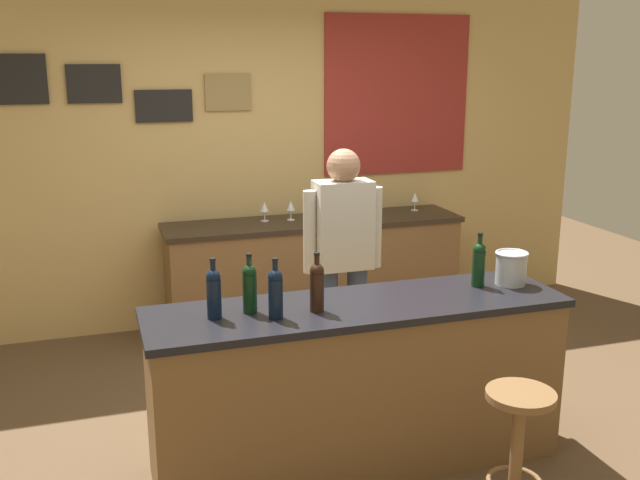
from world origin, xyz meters
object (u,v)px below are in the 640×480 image
(wine_bottle_d, at_px, (317,285))
(wine_glass_c, at_px, (312,206))
(wine_glass_d, at_px, (371,205))
(wine_glass_e, at_px, (415,198))
(wine_glass_b, at_px, (291,206))
(ice_bucket, at_px, (511,267))
(bartender, at_px, (343,256))
(wine_bottle_a, at_px, (214,292))
(wine_bottle_c, at_px, (276,292))
(wine_bottle_e, at_px, (479,263))
(wine_glass_a, at_px, (264,207))
(bar_stool, at_px, (518,435))
(wine_bottle_b, at_px, (250,287))

(wine_bottle_d, distance_m, wine_glass_c, 2.23)
(wine_glass_d, bearing_deg, wine_glass_e, 19.82)
(wine_glass_e, bearing_deg, wine_glass_b, -178.10)
(ice_bucket, xyz_separation_m, wine_glass_b, (-0.71, 2.06, -0.01))
(bartender, height_order, wine_bottle_a, bartender)
(wine_bottle_c, bearing_deg, wine_glass_e, 51.17)
(wine_bottle_e, height_order, ice_bucket, wine_bottle_e)
(wine_glass_c, bearing_deg, ice_bucket, -75.37)
(wine_bottle_c, bearing_deg, wine_glass_a, 77.78)
(wine_bottle_d, height_order, wine_glass_a, wine_bottle_d)
(bar_stool, xyz_separation_m, wine_bottle_c, (-0.98, 0.65, 0.60))
(bartender, relative_size, wine_glass_a, 10.45)
(wine_bottle_a, height_order, wine_bottle_d, same)
(ice_bucket, distance_m, wine_glass_d, 1.93)
(wine_glass_a, relative_size, wine_glass_e, 1.00)
(bartender, distance_m, bar_stool, 1.66)
(wine_bottle_b, relative_size, ice_bucket, 1.63)
(wine_bottle_c, bearing_deg, wine_glass_d, 57.17)
(bar_stool, xyz_separation_m, wine_glass_a, (-0.50, 2.86, 0.55))
(wine_bottle_b, relative_size, wine_glass_e, 1.97)
(wine_bottle_c, height_order, wine_glass_d, wine_bottle_c)
(wine_bottle_c, bearing_deg, wine_glass_b, 72.54)
(wine_bottle_a, xyz_separation_m, wine_bottle_d, (0.51, -0.06, 0.00))
(wine_bottle_c, relative_size, wine_bottle_e, 1.00)
(wine_bottle_c, xyz_separation_m, wine_glass_c, (0.86, 2.17, -0.05))
(wine_bottle_b, height_order, wine_bottle_e, same)
(wine_bottle_c, bearing_deg, ice_bucket, 5.16)
(wine_bottle_c, bearing_deg, bartender, 53.59)
(wine_bottle_b, bearing_deg, wine_bottle_c, -49.56)
(wine_bottle_d, height_order, ice_bucket, wine_bottle_d)
(wine_bottle_c, xyz_separation_m, wine_bottle_e, (1.20, 0.15, 0.00))
(bartender, distance_m, wine_glass_e, 1.72)
(wine_glass_c, bearing_deg, bar_stool, -87.55)
(bar_stool, bearing_deg, wine_bottle_e, 74.61)
(wine_bottle_d, xyz_separation_m, wine_bottle_e, (0.98, 0.12, 0.00))
(ice_bucket, xyz_separation_m, wine_glass_e, (0.40, 2.10, -0.01))
(ice_bucket, height_order, wine_glass_b, ice_bucket)
(wine_glass_d, xyz_separation_m, wine_glass_e, (0.46, 0.17, 0.00))
(bar_stool, height_order, wine_bottle_a, wine_bottle_a)
(wine_glass_c, bearing_deg, wine_glass_d, -13.36)
(wine_bottle_c, distance_m, wine_glass_c, 2.33)
(bartender, height_order, wine_glass_d, bartender)
(bartender, distance_m, wine_glass_d, 1.32)
(wine_bottle_e, height_order, wine_glass_b, wine_bottle_e)
(wine_bottle_e, xyz_separation_m, wine_glass_d, (0.13, 1.91, -0.05))
(wine_bottle_a, xyz_separation_m, wine_glass_b, (0.97, 2.10, -0.05))
(bartender, relative_size, wine_glass_e, 10.45)
(wine_bottle_c, distance_m, wine_bottle_e, 1.21)
(bartender, distance_m, wine_bottle_a, 1.27)
(wine_bottle_a, relative_size, wine_glass_d, 1.97)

